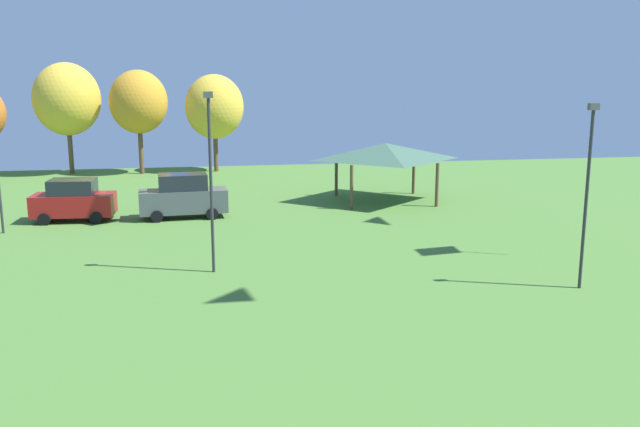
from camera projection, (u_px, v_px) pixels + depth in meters
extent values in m
cube|color=maroon|center=(74.00, 205.00, 36.11)|extent=(4.31, 2.13, 1.14)
cube|color=#1E232D|center=(72.00, 187.00, 35.92)|extent=(2.41, 1.87, 0.80)
cylinder|color=black|center=(96.00, 218.00, 35.45)|extent=(0.65, 0.26, 0.64)
cylinder|color=black|center=(103.00, 211.00, 37.29)|extent=(0.65, 0.26, 0.64)
cylinder|color=black|center=(44.00, 219.00, 35.16)|extent=(0.65, 0.26, 0.64)
cylinder|color=black|center=(54.00, 212.00, 37.00)|extent=(0.65, 0.26, 0.64)
cube|color=#4C5156|center=(184.00, 201.00, 36.86)|extent=(4.80, 2.04, 1.24)
cube|color=#1E232D|center=(183.00, 182.00, 36.65)|extent=(2.69, 1.75, 0.87)
cylinder|color=black|center=(212.00, 214.00, 36.52)|extent=(0.65, 0.27, 0.64)
cylinder|color=black|center=(209.00, 208.00, 38.14)|extent=(0.65, 0.27, 0.64)
cylinder|color=black|center=(157.00, 217.00, 35.83)|extent=(0.65, 0.27, 0.64)
cylinder|color=black|center=(157.00, 210.00, 37.45)|extent=(0.65, 0.27, 0.64)
cylinder|color=brown|center=(351.00, 187.00, 39.12)|extent=(0.20, 0.20, 2.60)
cylinder|color=brown|center=(437.00, 185.00, 39.98)|extent=(0.20, 0.20, 2.60)
cylinder|color=brown|center=(336.00, 176.00, 43.50)|extent=(0.20, 0.20, 2.60)
cylinder|color=brown|center=(414.00, 174.00, 44.36)|extent=(0.20, 0.20, 2.60)
pyramid|color=#3D604C|center=(385.00, 151.00, 41.38)|extent=(6.70, 5.87, 1.00)
cylinder|color=#2D2D33|center=(586.00, 201.00, 24.21)|extent=(0.12, 0.12, 6.48)
cube|color=#4C4C51|center=(594.00, 107.00, 23.54)|extent=(0.36, 0.20, 0.24)
cylinder|color=#2D2D33|center=(211.00, 187.00, 26.21)|extent=(0.12, 0.12, 6.83)
cube|color=#4C4C51|center=(208.00, 95.00, 25.50)|extent=(0.36, 0.20, 0.24)
cylinder|color=brown|center=(71.00, 149.00, 53.21)|extent=(0.36, 0.36, 3.92)
ellipsoid|color=gold|center=(67.00, 99.00, 52.43)|extent=(5.10, 5.10, 5.61)
cylinder|color=brown|center=(141.00, 149.00, 53.25)|extent=(0.36, 0.36, 3.95)
ellipsoid|color=gold|center=(138.00, 102.00, 52.52)|extent=(4.46, 4.46, 4.91)
cylinder|color=brown|center=(216.00, 150.00, 54.64)|extent=(0.36, 0.36, 3.45)
ellipsoid|color=gold|center=(214.00, 107.00, 53.94)|extent=(4.65, 4.65, 5.11)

